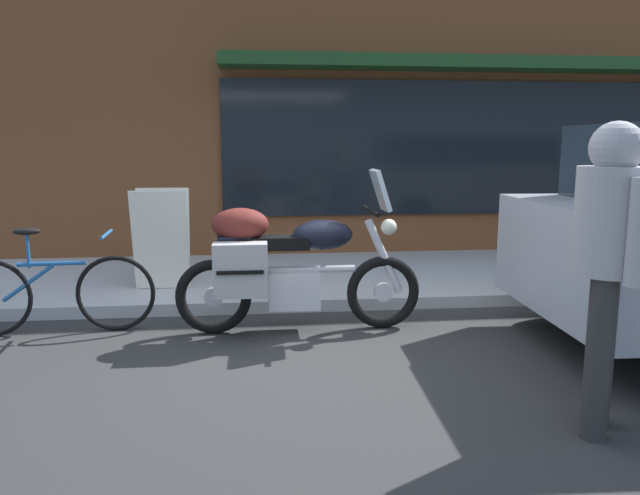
# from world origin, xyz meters

# --- Properties ---
(ground_plane) EXTENTS (80.00, 80.00, 0.00)m
(ground_plane) POSITION_xyz_m (0.00, 0.00, 0.00)
(ground_plane) COLOR #2D2D2D
(touring_motorcycle) EXTENTS (2.13, 0.67, 1.40)m
(touring_motorcycle) POSITION_xyz_m (-0.21, 0.69, 0.61)
(touring_motorcycle) COLOR black
(touring_motorcycle) RESTS_ON ground_plane
(parked_bicycle) EXTENTS (1.68, 0.48, 0.92)m
(parked_bicycle) POSITION_xyz_m (-2.18, 0.87, 0.37)
(parked_bicycle) COLOR black
(parked_bicycle) RESTS_ON ground_plane
(pedestrian_walking) EXTENTS (0.39, 0.56, 1.74)m
(pedestrian_walking) POSITION_xyz_m (1.45, -1.34, 1.10)
(pedestrian_walking) COLOR #2C2C2C
(pedestrian_walking) RESTS_ON ground_plane
(sandwich_board_sign) EXTENTS (0.55, 0.43, 1.03)m
(sandwich_board_sign) POSITION_xyz_m (-1.42, 1.97, 0.64)
(sandwich_board_sign) COLOR silver
(sandwich_board_sign) RESTS_ON sidewalk_curb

